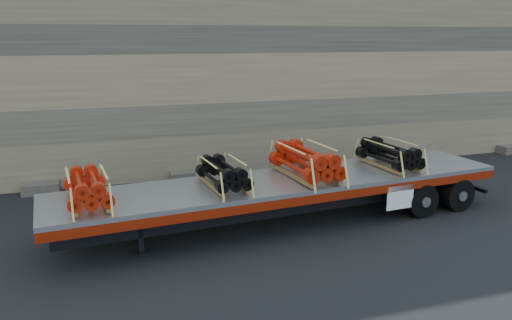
{
  "coord_description": "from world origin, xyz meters",
  "views": [
    {
      "loc": [
        -5.89,
        -13.04,
        5.22
      ],
      "look_at": [
        -1.52,
        0.8,
        1.61
      ],
      "focal_mm": 35.0,
      "sensor_mm": 36.0,
      "label": 1
    }
  ],
  "objects_px": {
    "bundle_midrear": "(306,162)",
    "bundle_rear": "(389,155)",
    "bundle_front": "(87,189)",
    "trailer": "(286,201)",
    "bundle_midfront": "(223,174)"
  },
  "relations": [
    {
      "from": "bundle_midrear",
      "to": "bundle_rear",
      "type": "relative_size",
      "value": 1.16
    },
    {
      "from": "bundle_front",
      "to": "bundle_midrear",
      "type": "height_order",
      "value": "bundle_midrear"
    },
    {
      "from": "bundle_rear",
      "to": "bundle_front",
      "type": "bearing_deg",
      "value": -180.0
    },
    {
      "from": "trailer",
      "to": "bundle_front",
      "type": "relative_size",
      "value": 6.5
    },
    {
      "from": "bundle_front",
      "to": "bundle_midfront",
      "type": "bearing_deg",
      "value": 0.0
    },
    {
      "from": "bundle_front",
      "to": "bundle_midfront",
      "type": "relative_size",
      "value": 1.04
    },
    {
      "from": "bundle_front",
      "to": "bundle_rear",
      "type": "height_order",
      "value": "bundle_rear"
    },
    {
      "from": "bundle_midrear",
      "to": "bundle_rear",
      "type": "bearing_deg",
      "value": 0.0
    },
    {
      "from": "bundle_front",
      "to": "bundle_rear",
      "type": "relative_size",
      "value": 0.96
    },
    {
      "from": "trailer",
      "to": "bundle_front",
      "type": "distance_m",
      "value": 5.42
    },
    {
      "from": "bundle_front",
      "to": "bundle_midfront",
      "type": "xyz_separation_m",
      "value": [
        3.43,
        0.33,
        -0.01
      ]
    },
    {
      "from": "bundle_rear",
      "to": "bundle_midfront",
      "type": "bearing_deg",
      "value": 180.0
    },
    {
      "from": "trailer",
      "to": "bundle_midfront",
      "type": "bearing_deg",
      "value": 180.0
    },
    {
      "from": "bundle_front",
      "to": "bundle_midfront",
      "type": "height_order",
      "value": "bundle_front"
    },
    {
      "from": "trailer",
      "to": "bundle_rear",
      "type": "height_order",
      "value": "bundle_rear"
    }
  ]
}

